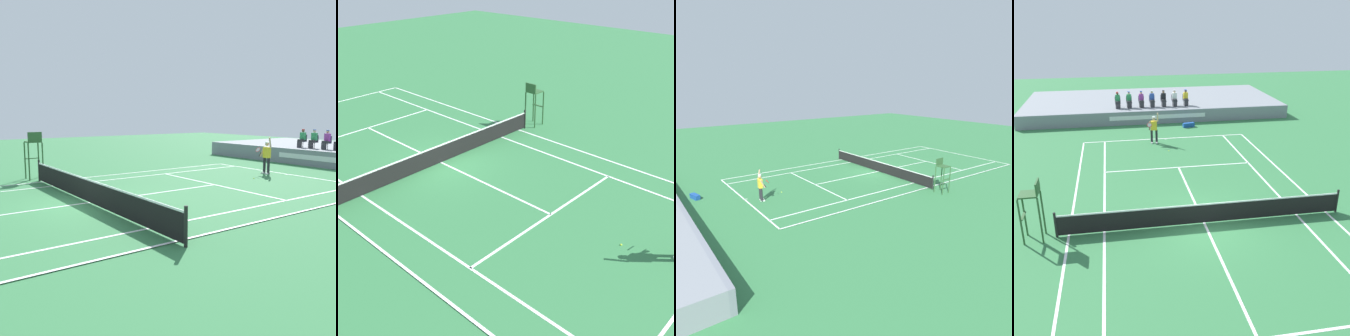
# 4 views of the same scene
# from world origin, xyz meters

# --- Properties ---
(ground_plane) EXTENTS (80.00, 80.00, 0.00)m
(ground_plane) POSITION_xyz_m (0.00, 0.00, 0.00)
(ground_plane) COLOR #337542
(court) EXTENTS (11.08, 23.88, 0.03)m
(court) POSITION_xyz_m (0.00, 0.00, 0.01)
(court) COLOR #337542
(court) RESTS_ON ground
(net) EXTENTS (11.98, 0.10, 1.07)m
(net) POSITION_xyz_m (0.00, 0.00, 0.52)
(net) COLOR black
(net) RESTS_ON ground
(tennis_ball) EXTENTS (0.07, 0.07, 0.07)m
(tennis_ball) POSITION_xyz_m (-0.13, 9.26, 0.03)
(tennis_ball) COLOR #D1E533
(tennis_ball) RESTS_ON ground
(umpire_chair) EXTENTS (0.77, 0.77, 2.44)m
(umpire_chair) POSITION_xyz_m (-6.68, 0.00, 1.56)
(umpire_chair) COLOR #2D562D
(umpire_chair) RESTS_ON ground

